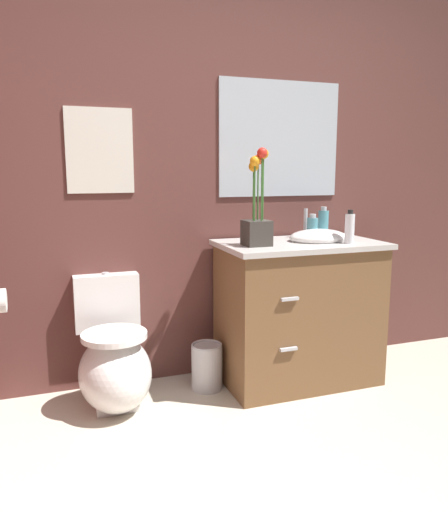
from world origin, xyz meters
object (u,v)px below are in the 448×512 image
(soap_bottle, at_px, (350,228))
(hand_wash_bottle, at_px, (323,223))
(flower_vase, at_px, (257,215))
(lotion_bottle, at_px, (312,228))
(wall_mirror, at_px, (280,139))
(toilet, at_px, (114,362))
(wall_poster, at_px, (100,151))
(trash_bin, at_px, (207,366))
(vanity_cabinet, at_px, (299,310))

(soap_bottle, xyz_separation_m, hand_wash_bottle, (-0.01, 0.28, -0.00))
(flower_vase, distance_m, soap_bottle, 0.55)
(lotion_bottle, distance_m, wall_mirror, 0.59)
(wall_mirror, bearing_deg, hand_wash_bottle, -36.77)
(toilet, xyz_separation_m, flower_vase, (0.80, -0.07, 0.78))
(toilet, xyz_separation_m, wall_poster, (-0.00, 0.27, 1.12))
(hand_wash_bottle, bearing_deg, toilet, -175.69)
(flower_vase, distance_m, trash_bin, 0.93)
(vanity_cabinet, xyz_separation_m, trash_bin, (-0.56, 0.06, -0.30))
(vanity_cabinet, distance_m, soap_bottle, 0.57)
(wall_poster, relative_size, wall_mirror, 0.58)
(soap_bottle, xyz_separation_m, lotion_bottle, (-0.11, 0.23, -0.02))
(vanity_cabinet, relative_size, flower_vase, 1.93)
(vanity_cabinet, xyz_separation_m, wall_mirror, (-0.00, 0.29, 1.01))
(hand_wash_bottle, bearing_deg, lotion_bottle, -155.45)
(vanity_cabinet, distance_m, hand_wash_bottle, 0.56)
(vanity_cabinet, bearing_deg, wall_mirror, 90.54)
(flower_vase, height_order, wall_poster, wall_poster)
(toilet, bearing_deg, soap_bottle, -7.60)
(lotion_bottle, bearing_deg, flower_vase, -163.21)
(lotion_bottle, bearing_deg, toilet, -177.51)
(lotion_bottle, xyz_separation_m, hand_wash_bottle, (0.10, 0.05, 0.02))
(soap_bottle, distance_m, hand_wash_bottle, 0.28)
(flower_vase, bearing_deg, lotion_bottle, 16.79)
(soap_bottle, bearing_deg, trash_bin, 165.29)
(toilet, bearing_deg, wall_poster, 90.00)
(lotion_bottle, xyz_separation_m, wall_poster, (-1.22, 0.21, 0.45))
(soap_bottle, distance_m, wall_mirror, 0.72)
(wall_mirror, bearing_deg, trash_bin, -157.01)
(trash_bin, relative_size, wall_poster, 0.59)
(trash_bin, bearing_deg, vanity_cabinet, -5.83)
(flower_vase, height_order, hand_wash_bottle, flower_vase)
(trash_bin, distance_m, wall_poster, 1.36)
(toilet, height_order, trash_bin, toilet)
(hand_wash_bottle, xyz_separation_m, trash_bin, (-0.78, -0.07, -0.80))
(hand_wash_bottle, bearing_deg, trash_bin, -175.01)
(soap_bottle, height_order, hand_wash_bottle, soap_bottle)
(toilet, relative_size, hand_wash_bottle, 3.62)
(flower_vase, xyz_separation_m, hand_wash_bottle, (0.52, 0.17, -0.08))
(wall_poster, bearing_deg, toilet, -90.00)
(vanity_cabinet, bearing_deg, hand_wash_bottle, 29.45)
(vanity_cabinet, xyz_separation_m, flower_vase, (-0.30, -0.05, 0.58))
(lotion_bottle, distance_m, wall_poster, 1.31)
(lotion_bottle, bearing_deg, wall_poster, 169.98)
(hand_wash_bottle, xyz_separation_m, wall_mirror, (-0.23, 0.17, 0.51))
(flower_vase, relative_size, wall_poster, 1.15)
(vanity_cabinet, relative_size, wall_mirror, 1.29)
(soap_bottle, distance_m, wall_poster, 1.46)
(hand_wash_bottle, bearing_deg, flower_vase, -161.64)
(toilet, height_order, wall_mirror, wall_mirror)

